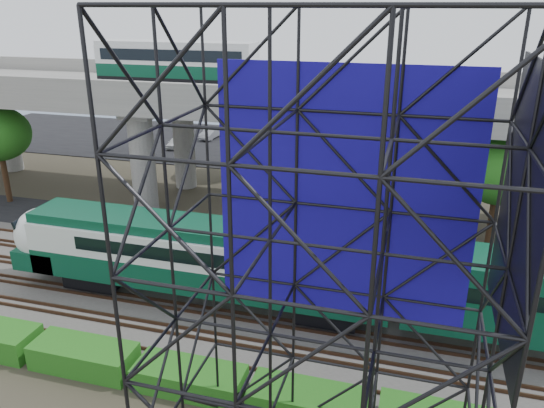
% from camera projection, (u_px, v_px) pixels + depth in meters
% --- Properties ---
extents(ground, '(140.00, 140.00, 0.00)m').
position_uv_depth(ground, '(207.00, 327.00, 26.18)').
color(ground, '#474233').
rests_on(ground, ground).
extents(ballast_bed, '(90.00, 12.00, 0.20)m').
position_uv_depth(ballast_bed, '(222.00, 305.00, 27.94)').
color(ballast_bed, slate).
rests_on(ballast_bed, ground).
extents(service_road, '(90.00, 5.00, 0.08)m').
position_uv_depth(service_road, '(267.00, 241.00, 35.60)').
color(service_road, black).
rests_on(service_road, ground).
extents(parking_lot, '(90.00, 18.00, 0.08)m').
position_uv_depth(parking_lot, '(329.00, 152.00, 56.71)').
color(parking_lot, black).
rests_on(parking_lot, ground).
extents(harbor_water, '(140.00, 40.00, 0.03)m').
position_uv_depth(harbor_water, '(356.00, 113.00, 76.48)').
color(harbor_water, '#495F78').
rests_on(harbor_water, ground).
extents(rail_tracks, '(90.00, 9.52, 0.16)m').
position_uv_depth(rail_tracks, '(222.00, 302.00, 27.87)').
color(rail_tracks, '#472D1E').
rests_on(rail_tracks, ballast_bed).
extents(commuter_train, '(29.30, 3.06, 4.30)m').
position_uv_depth(commuter_train, '(243.00, 261.00, 26.63)').
color(commuter_train, black).
rests_on(commuter_train, rail_tracks).
extents(overpass, '(80.00, 12.00, 12.40)m').
position_uv_depth(overpass, '(280.00, 104.00, 37.78)').
color(overpass, '#9E9B93').
rests_on(overpass, ground).
extents(scaffold_tower, '(9.36, 6.36, 15.00)m').
position_uv_depth(scaffold_tower, '(323.00, 297.00, 14.53)').
color(scaffold_tower, black).
rests_on(scaffold_tower, ground).
extents(hedge_strip, '(34.60, 1.80, 1.20)m').
position_uv_depth(hedge_strip, '(190.00, 377.00, 21.86)').
color(hedge_strip, '#186316').
rests_on(hedge_strip, ground).
extents(trees, '(40.94, 16.94, 7.69)m').
position_uv_depth(trees, '(229.00, 136.00, 39.91)').
color(trees, '#382314').
rests_on(trees, ground).
extents(suv, '(5.23, 2.75, 1.41)m').
position_uv_depth(suv, '(188.00, 226.00, 36.07)').
color(suv, black).
rests_on(suv, service_road).
extents(parked_cars, '(36.38, 9.58, 1.31)m').
position_uv_depth(parked_cars, '(337.00, 147.00, 56.16)').
color(parked_cars, silver).
rests_on(parked_cars, parking_lot).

